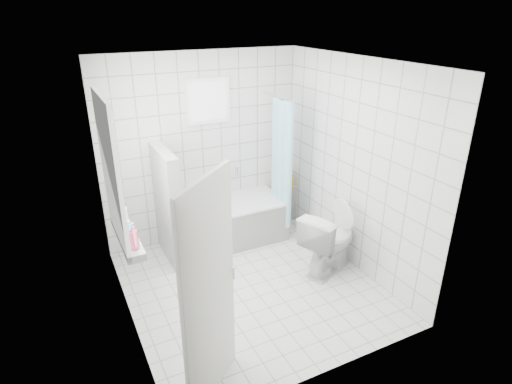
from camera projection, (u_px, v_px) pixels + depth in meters
ground at (251, 286)px, 5.15m from camera, size 3.00×3.00×0.00m
ceiling at (250, 62)px, 4.12m from camera, size 3.00×3.00×0.00m
wall_back at (203, 149)px, 5.87m from camera, size 2.80×0.02×2.60m
wall_front at (332, 251)px, 3.41m from camera, size 2.80×0.02×2.60m
wall_left at (118, 212)px, 4.06m from camera, size 0.02×3.00×2.60m
wall_right at (353, 167)px, 5.21m from camera, size 0.02×3.00×2.60m
window_left at (113, 171)px, 4.21m from camera, size 0.01×0.90×1.40m
window_back at (209, 101)px, 5.62m from camera, size 0.50×0.01×0.50m
window_sill at (127, 236)px, 4.52m from camera, size 0.18×1.02×0.08m
door at (209, 295)px, 3.37m from camera, size 0.63×0.56×2.00m
bathtub at (229, 222)px, 6.04m from camera, size 1.58×0.77×0.58m
partition_wall at (168, 206)px, 5.47m from camera, size 0.15×0.85×1.50m
tiled_ledge at (286, 202)px, 6.70m from camera, size 0.40×0.24×0.55m
toilet at (329, 241)px, 5.31m from camera, size 0.93×0.74×0.83m
curtain_rod at (277, 97)px, 5.64m from camera, size 0.02×0.80×0.02m
shower_curtain at (280, 164)px, 5.89m from camera, size 0.14×0.48×1.78m
tub_faucet at (225, 177)px, 6.14m from camera, size 0.18×0.06×0.06m
sill_bottles at (126, 223)px, 4.45m from camera, size 0.16×0.79×0.31m
ledge_bottles at (287, 180)px, 6.54m from camera, size 0.17×0.20×0.22m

